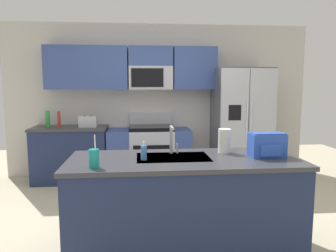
% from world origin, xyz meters
% --- Properties ---
extents(ground_plane, '(9.00, 9.00, 0.00)m').
position_xyz_m(ground_plane, '(0.00, 0.00, 0.00)').
color(ground_plane, beige).
rests_on(ground_plane, ground).
extents(kitchen_wall_unit, '(5.20, 0.43, 2.60)m').
position_xyz_m(kitchen_wall_unit, '(-0.14, 2.08, 1.47)').
color(kitchen_wall_unit, beige).
rests_on(kitchen_wall_unit, ground).
extents(back_counter, '(1.19, 0.63, 0.90)m').
position_xyz_m(back_counter, '(-1.47, 1.80, 0.45)').
color(back_counter, '#1E2A4D').
rests_on(back_counter, ground).
extents(range_oven, '(1.36, 0.61, 1.10)m').
position_xyz_m(range_oven, '(-0.19, 1.80, 0.44)').
color(range_oven, '#B7BABF').
rests_on(range_oven, ground).
extents(refrigerator, '(0.90, 0.76, 1.85)m').
position_xyz_m(refrigerator, '(1.35, 1.73, 0.93)').
color(refrigerator, '#4C4F54').
rests_on(refrigerator, ground).
extents(island_counter, '(2.14, 0.87, 0.90)m').
position_xyz_m(island_counter, '(0.06, -0.57, 0.45)').
color(island_counter, '#1E2A4D').
rests_on(island_counter, ground).
extents(toaster, '(0.28, 0.16, 0.18)m').
position_xyz_m(toaster, '(-1.17, 1.75, 0.99)').
color(toaster, '#B7BABF').
rests_on(toaster, back_counter).
extents(pepper_mill, '(0.05, 0.05, 0.25)m').
position_xyz_m(pepper_mill, '(-1.63, 1.80, 1.03)').
color(pepper_mill, '#B2332D').
rests_on(pepper_mill, back_counter).
extents(bottle_green, '(0.07, 0.07, 0.27)m').
position_xyz_m(bottle_green, '(-1.81, 1.81, 1.03)').
color(bottle_green, green).
rests_on(bottle_green, back_counter).
extents(sink_faucet, '(0.08, 0.21, 0.28)m').
position_xyz_m(sink_faucet, '(-0.03, -0.38, 1.07)').
color(sink_faucet, '#B7BABF').
rests_on(sink_faucet, island_counter).
extents(drink_cup_teal, '(0.08, 0.08, 0.27)m').
position_xyz_m(drink_cup_teal, '(-0.72, -0.85, 0.98)').
color(drink_cup_teal, teal).
rests_on(drink_cup_teal, island_counter).
extents(soap_dispenser, '(0.06, 0.06, 0.17)m').
position_xyz_m(soap_dispenser, '(-0.31, -0.61, 0.97)').
color(soap_dispenser, '#4C8CD8').
rests_on(soap_dispenser, island_counter).
extents(paper_towel_roll, '(0.12, 0.12, 0.24)m').
position_xyz_m(paper_towel_roll, '(0.50, -0.37, 1.02)').
color(paper_towel_roll, white).
rests_on(paper_towel_roll, island_counter).
extents(backpack, '(0.32, 0.22, 0.23)m').
position_xyz_m(backpack, '(0.85, -0.58, 1.02)').
color(backpack, blue).
rests_on(backpack, island_counter).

